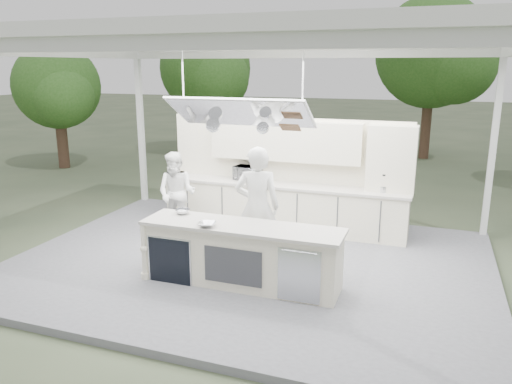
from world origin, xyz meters
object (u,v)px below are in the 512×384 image
at_px(demo_island, 240,255).
at_px(back_counter, 282,206).
at_px(head_chef, 257,207).
at_px(sous_chef, 177,193).

relative_size(demo_island, back_counter, 0.61).
distance_m(head_chef, sous_chef, 2.30).
bearing_deg(back_counter, head_chef, -85.12).
bearing_deg(back_counter, demo_island, -86.37).
xyz_separation_m(back_counter, sous_chef, (-1.88, -0.99, 0.34)).
height_order(demo_island, head_chef, head_chef).
height_order(demo_island, sous_chef, sous_chef).
xyz_separation_m(head_chef, sous_chef, (-2.05, 1.02, -0.19)).
bearing_deg(demo_island, back_counter, 93.63).
distance_m(demo_island, back_counter, 2.82).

